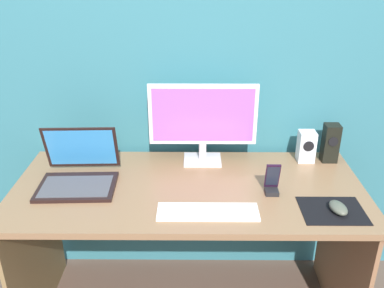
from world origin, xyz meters
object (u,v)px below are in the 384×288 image
(speaker_near_monitor, at_px, (306,146))
(phone_in_dock, at_px, (272,183))
(speaker_right, at_px, (330,143))
(laptop, at_px, (78,173))
(monitor, at_px, (203,120))
(keyboard_external, at_px, (208,212))
(mouse, at_px, (338,208))

(speaker_near_monitor, bearing_deg, phone_in_dock, -125.18)
(speaker_right, distance_m, laptop, 1.19)
(speaker_near_monitor, bearing_deg, laptop, -167.93)
(monitor, bearing_deg, speaker_right, 0.92)
(monitor, relative_size, laptop, 1.49)
(keyboard_external, distance_m, phone_in_dock, 0.32)
(phone_in_dock, bearing_deg, keyboard_external, -150.74)
(speaker_right, relative_size, mouse, 1.89)
(speaker_near_monitor, bearing_deg, mouse, -86.92)
(speaker_near_monitor, xyz_separation_m, phone_in_dock, (-0.21, -0.30, -0.03))
(keyboard_external, distance_m, mouse, 0.51)
(phone_in_dock, bearing_deg, monitor, 134.53)
(mouse, bearing_deg, monitor, 129.71)
(monitor, xyz_separation_m, keyboard_external, (0.01, -0.45, -0.21))
(laptop, xyz_separation_m, mouse, (1.07, -0.22, -0.03))
(speaker_right, height_order, laptop, laptop)
(speaker_right, xyz_separation_m, laptop, (-1.16, -0.22, -0.05))
(laptop, xyz_separation_m, keyboard_external, (0.56, -0.23, -0.04))
(speaker_right, distance_m, phone_in_dock, 0.45)
(keyboard_external, relative_size, mouse, 3.98)
(monitor, bearing_deg, phone_in_dock, -45.47)
(laptop, height_order, keyboard_external, laptop)
(monitor, bearing_deg, mouse, -39.80)
(speaker_right, xyz_separation_m, phone_in_dock, (-0.33, -0.30, -0.05))
(speaker_near_monitor, bearing_deg, monitor, -178.88)
(speaker_right, bearing_deg, speaker_near_monitor, -179.94)
(laptop, bearing_deg, phone_in_dock, -5.34)
(monitor, height_order, mouse, monitor)
(speaker_right, distance_m, keyboard_external, 0.76)
(laptop, bearing_deg, speaker_right, 10.92)
(laptop, distance_m, keyboard_external, 0.61)
(laptop, bearing_deg, keyboard_external, -22.36)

